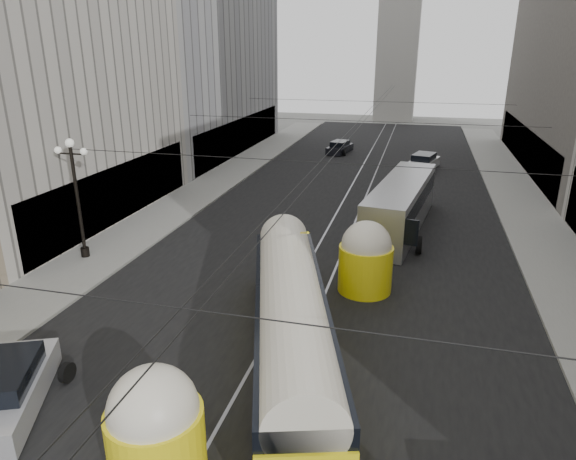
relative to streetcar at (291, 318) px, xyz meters
The scene contains 14 objects.
road 20.99m from the streetcar, 91.37° to the left, with size 20.00×85.00×0.02m, color black.
sidewalk_left 27.47m from the streetcar, 117.11° to the left, with size 4.00×72.00×0.15m, color gray.
sidewalk_right 27.03m from the streetcar, 64.77° to the left, with size 4.00×72.00×0.15m, color gray.
rail_left 21.02m from the streetcar, 93.42° to the left, with size 0.12×85.00×0.04m, color gray.
rail_right 20.98m from the streetcar, 89.31° to the left, with size 0.12×85.00×0.04m, color gray.
building_left_far 43.65m from the streetcar, 119.37° to the left, with size 12.60×28.60×28.60m.
distant_tower 69.69m from the streetcar, 90.42° to the left, with size 6.00×6.00×31.36m.
lamppost_left_mid 14.73m from the streetcar, 153.92° to the left, with size 1.86×0.44×6.37m.
catenary 20.34m from the streetcar, 91.10° to the left, with size 25.00×72.00×0.23m.
streetcar is the anchor object (origin of this frame).
city_bus 16.02m from the streetcar, 78.78° to the left, with size 4.10×12.22×3.04m.
sedan_silver 9.45m from the streetcar, 148.32° to the right, with size 3.90×5.40×1.58m.
sedan_white_far 33.60m from the streetcar, 82.45° to the left, with size 3.12×5.08×1.49m.
sedan_dark_far 39.45m from the streetcar, 96.45° to the left, with size 2.49×4.42×1.32m.
Camera 1 is at (4.44, -4.14, 10.82)m, focal length 32.00 mm.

